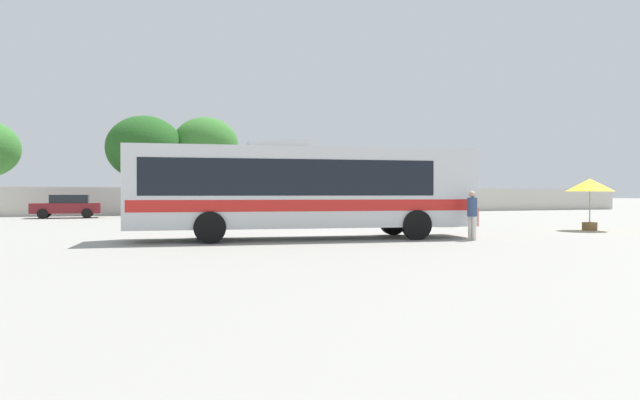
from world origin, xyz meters
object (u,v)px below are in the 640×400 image
(vendor_umbrella_near_gate_green, at_px, (450,189))
(parked_car_second_black, at_px, (169,205))
(attendant_by_bus_door, at_px, (472,212))
(parked_car_leftmost_maroon, at_px, (67,206))
(utility_pole_near, at_px, (203,164))
(roadside_tree_midleft, at_px, (145,148))
(coach_bus_silver_red, at_px, (300,187))
(parked_car_third_white, at_px, (255,205))
(roadside_tree_midright, at_px, (205,145))
(vendor_umbrella_secondary_yellow, at_px, (590,186))

(vendor_umbrella_near_gate_green, height_order, parked_car_second_black, vendor_umbrella_near_gate_green)
(attendant_by_bus_door, bearing_deg, parked_car_leftmost_maroon, 120.88)
(utility_pole_near, relative_size, roadside_tree_midleft, 1.01)
(coach_bus_silver_red, distance_m, roadside_tree_midleft, 28.46)
(parked_car_third_white, bearing_deg, attendant_by_bus_door, -84.92)
(attendant_by_bus_door, height_order, roadside_tree_midright, roadside_tree_midright)
(vendor_umbrella_near_gate_green, relative_size, roadside_tree_midleft, 0.28)
(attendant_by_bus_door, relative_size, roadside_tree_midleft, 0.22)
(parked_car_third_white, bearing_deg, roadside_tree_midleft, 134.15)
(vendor_umbrella_near_gate_green, distance_m, roadside_tree_midright, 24.54)
(roadside_tree_midleft, relative_size, roadside_tree_midright, 0.98)
(vendor_umbrella_near_gate_green, bearing_deg, utility_pole_near, 110.82)
(coach_bus_silver_red, xyz_separation_m, parked_car_leftmost_maroon, (-9.04, 21.58, -1.04))
(parked_car_leftmost_maroon, bearing_deg, parked_car_third_white, -4.33)
(parked_car_leftmost_maroon, height_order, utility_pole_near, utility_pole_near)
(attendant_by_bus_door, distance_m, roadside_tree_midright, 31.34)
(parked_car_leftmost_maroon, distance_m, roadside_tree_midleft, 9.39)
(roadside_tree_midleft, bearing_deg, utility_pole_near, 10.44)
(attendant_by_bus_door, relative_size, roadside_tree_midright, 0.22)
(vendor_umbrella_secondary_yellow, relative_size, parked_car_third_white, 0.49)
(parked_car_third_white, height_order, roadside_tree_midleft, roadside_tree_midleft)
(attendant_by_bus_door, bearing_deg, utility_pole_near, 98.20)
(vendor_umbrella_secondary_yellow, bearing_deg, parked_car_second_black, 126.69)
(coach_bus_silver_red, height_order, parked_car_leftmost_maroon, coach_bus_silver_red)
(parked_car_leftmost_maroon, bearing_deg, coach_bus_silver_red, -67.27)
(utility_pole_near, bearing_deg, roadside_tree_midright, -82.04)
(roadside_tree_midright, bearing_deg, vendor_umbrella_near_gate_green, -68.77)
(coach_bus_silver_red, height_order, parked_car_second_black, coach_bus_silver_red)
(vendor_umbrella_near_gate_green, xyz_separation_m, utility_pole_near, (-8.89, 23.39, 2.23))
(vendor_umbrella_near_gate_green, bearing_deg, parked_car_second_black, 127.88)
(attendant_by_bus_door, height_order, parked_car_third_white, attendant_by_bus_door)
(parked_car_third_white, relative_size, roadside_tree_midleft, 0.59)
(parked_car_leftmost_maroon, height_order, parked_car_second_black, parked_car_second_black)
(coach_bus_silver_red, bearing_deg, parked_car_third_white, 80.79)
(parked_car_third_white, distance_m, roadside_tree_midright, 9.18)
(attendant_by_bus_door, bearing_deg, parked_car_second_black, 108.42)
(roadside_tree_midleft, bearing_deg, parked_car_leftmost_maroon, -129.14)
(parked_car_leftmost_maroon, distance_m, parked_car_third_white, 12.42)
(coach_bus_silver_red, xyz_separation_m, utility_pole_near, (0.88, 28.87, 2.24))
(roadside_tree_midright, bearing_deg, parked_car_second_black, -117.54)
(roadside_tree_midright, bearing_deg, coach_bus_silver_red, -92.01)
(vendor_umbrella_secondary_yellow, bearing_deg, coach_bus_silver_red, -179.87)
(attendant_by_bus_door, xyz_separation_m, utility_pole_near, (-4.53, 31.45, 3.12))
(parked_car_leftmost_maroon, relative_size, parked_car_second_black, 0.99)
(vendor_umbrella_near_gate_green, height_order, parked_car_third_white, vendor_umbrella_near_gate_green)
(parked_car_second_black, bearing_deg, utility_pole_near, 65.60)
(parked_car_second_black, xyz_separation_m, parked_car_third_white, (5.89, -0.68, -0.01))
(vendor_umbrella_secondary_yellow, relative_size, parked_car_leftmost_maroon, 0.53)
(vendor_umbrella_secondary_yellow, height_order, roadside_tree_midleft, roadside_tree_midleft)
(coach_bus_silver_red, height_order, attendant_by_bus_door, coach_bus_silver_red)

